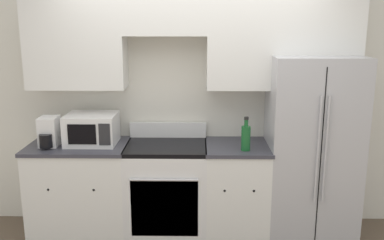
# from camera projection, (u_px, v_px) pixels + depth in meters

# --- Properties ---
(wall_back) EXTENTS (8.00, 0.39, 2.60)m
(wall_back) POSITION_uv_depth(u_px,v_px,m) (194.00, 76.00, 4.27)
(wall_back) COLOR silver
(wall_back) RESTS_ON ground_plane
(lower_cabinets_left) EXTENTS (0.97, 0.64, 0.92)m
(lower_cabinets_left) POSITION_uv_depth(u_px,v_px,m) (81.00, 189.00, 4.28)
(lower_cabinets_left) COLOR white
(lower_cabinets_left) RESTS_ON ground_plane
(lower_cabinets_right) EXTENTS (0.62, 0.64, 0.92)m
(lower_cabinets_right) POSITION_uv_depth(u_px,v_px,m) (236.00, 189.00, 4.25)
(lower_cabinets_right) COLOR white
(lower_cabinets_right) RESTS_ON ground_plane
(oven_range) EXTENTS (0.79, 0.65, 1.08)m
(oven_range) POSITION_uv_depth(u_px,v_px,m) (167.00, 189.00, 4.26)
(oven_range) COLOR white
(oven_range) RESTS_ON ground_plane
(refrigerator) EXTENTS (0.85, 0.72, 1.79)m
(refrigerator) POSITION_uv_depth(u_px,v_px,m) (311.00, 147.00, 4.17)
(refrigerator) COLOR #B7B7BC
(refrigerator) RESTS_ON ground_plane
(microwave) EXTENTS (0.48, 0.42, 0.29)m
(microwave) POSITION_uv_depth(u_px,v_px,m) (92.00, 129.00, 4.17)
(microwave) COLOR white
(microwave) RESTS_ON lower_cabinets_left
(bottle) EXTENTS (0.09, 0.09, 0.32)m
(bottle) POSITION_uv_depth(u_px,v_px,m) (246.00, 137.00, 3.96)
(bottle) COLOR #195928
(bottle) RESTS_ON lower_cabinets_right
(electric_kettle) EXTENTS (0.17, 0.28, 0.28)m
(electric_kettle) POSITION_uv_depth(u_px,v_px,m) (49.00, 133.00, 4.09)
(electric_kettle) COLOR white
(electric_kettle) RESTS_ON lower_cabinets_left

